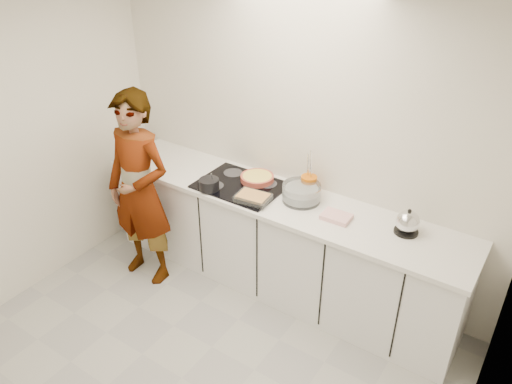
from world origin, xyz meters
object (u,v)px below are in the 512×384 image
Objects in this scene: kettle at (408,223)px; utensil_crock at (309,185)px; tart_dish at (257,178)px; cook at (140,191)px; mixing_bowl at (301,193)px; hob at (240,185)px; saucepan at (209,184)px; baking_dish at (253,197)px.

kettle reaches higher than utensil_crock.
tart_dish is 1.01m from cook.
utensil_crock is at bearing 91.11° from mixing_bowl.
utensil_crock reaches higher than hob.
hob is 3.64× the size of saucepan.
saucepan is (-0.25, -0.35, 0.02)m from tart_dish.
mixing_bowl is at bearing 21.67° from saucepan.
hob is 3.10× the size of kettle.
hob is 0.41× the size of cook.
baking_dish is 1.00m from cook.
cook is at bearing -155.12° from mixing_bowl.
mixing_bowl reaches higher than tart_dish.
hob is 0.16m from tart_dish.
baking_dish is 1.74× the size of utensil_crock.
mixing_bowl is at bearing 8.19° from hob.
cook reaches higher than hob.
baking_dish is at bearing -33.70° from hob.
utensil_crock is at bearing 29.69° from saucepan.
cook is (-1.25, -0.58, -0.10)m from mixing_bowl.
tart_dish reaches higher than hob.
cook reaches higher than tart_dish.
utensil_crock is (0.47, 0.06, 0.04)m from tart_dish.
cook reaches higher than saucepan.
saucepan is at bearing -129.77° from hob.
utensil_crock is 1.44m from cook.
utensil_crock reaches higher than tart_dish.
baking_dish is at bearing -143.01° from mixing_bowl.
saucepan is at bearing -172.93° from baking_dish.
saucepan is at bearing -125.51° from tart_dish.
kettle is 2.20m from cook.
hob is 4.33× the size of utensil_crock.
saucepan is at bearing -168.67° from kettle.
utensil_crock is at bearing 7.30° from tart_dish.
kettle is 0.13× the size of cook.
tart_dish is at bearing 178.61° from kettle.
hob is 0.59m from utensil_crock.
baking_dish is at bearing 17.26° from cook.
kettle is at bearing 13.22° from cook.
cook is at bearing -150.60° from utensil_crock.
cook reaches higher than utensil_crock.
saucepan is at bearing 26.09° from cook.
hob is at bearing 146.30° from baking_dish.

